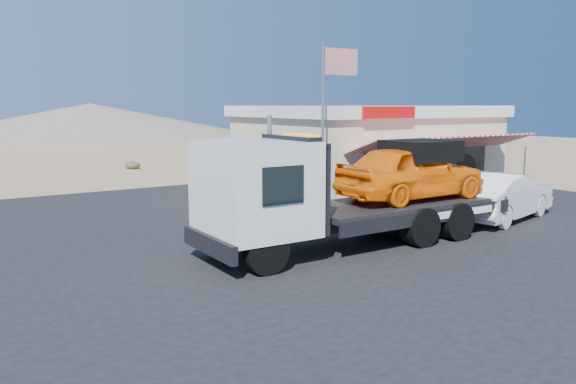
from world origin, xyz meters
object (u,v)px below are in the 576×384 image
flagpole (328,110)px  white_sedan (502,196)px  jerky_store (365,147)px  tow_truck (355,186)px

flagpole → white_sedan: bearing=-37.1°
white_sedan → flagpole: (-4.80, 3.63, 2.92)m
jerky_store → white_sedan: bearing=-95.4°
tow_truck → white_sedan: tow_truck is taller
white_sedan → jerky_store: (0.77, 8.10, 1.15)m
tow_truck → flagpole: 4.52m
flagpole → jerky_store: bearing=38.8°
jerky_store → flagpole: 7.36m
tow_truck → white_sedan: bearing=-0.1°
tow_truck → jerky_store: size_ratio=0.91×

